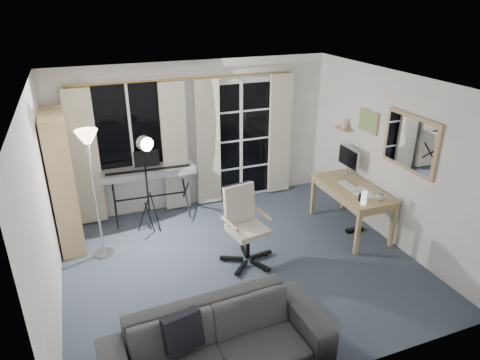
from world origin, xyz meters
The scene contains 17 objects.
floor centered at (0.00, 0.00, -0.01)m, with size 4.50×4.00×0.02m, color #3B4556.
window centered at (-1.05, 1.97, 1.50)m, with size 1.20×0.08×1.40m.
french_door centered at (0.75, 1.97, 1.03)m, with size 1.32×0.09×2.11m.
curtains centered at (-0.14, 1.88, 1.09)m, with size 3.60×0.07×2.13m.
bookshelf centered at (-2.12, 1.37, 0.91)m, with size 0.35×0.91×1.93m.
torchiere_lamp centered at (-1.69, 0.91, 1.44)m, with size 0.33×0.33×1.80m.
keyboard_piano centered at (-0.87, 1.70, 0.79)m, with size 1.45×0.75×1.04m.
studio_light centered at (-0.95, 1.25, 1.25)m, with size 0.36×0.36×1.56m.
office_chair centered at (0.08, 0.13, 0.62)m, with size 0.72×0.72×1.05m.
desk centered at (1.88, 0.28, 0.62)m, with size 0.68×1.33×0.71m.
monitor centered at (2.08, 0.73, 0.97)m, with size 0.17×0.51×0.44m.
desk_clutter centered at (1.82, 0.06, 0.55)m, with size 0.42×0.80×0.89m.
mug centered at (1.98, -0.22, 0.76)m, with size 0.12×0.09×0.12m, color silver.
wall_mirror centered at (2.22, -0.35, 1.55)m, with size 0.04×0.94×0.74m.
framed_print centered at (2.23, 0.55, 1.60)m, with size 0.03×0.42×0.32m.
wall_shelf centered at (2.16, 1.05, 1.41)m, with size 0.16×0.30×0.18m.
sofa centered at (-0.84, -1.55, 0.42)m, with size 2.16×0.72×0.83m.
Camera 1 is at (-1.74, -4.47, 3.35)m, focal length 32.00 mm.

